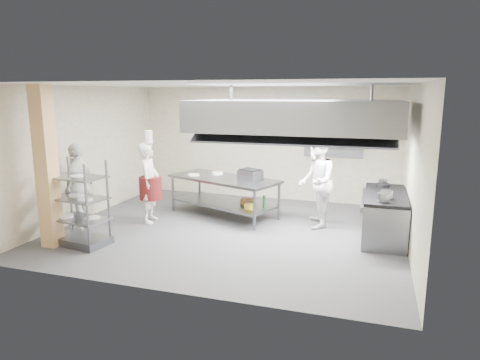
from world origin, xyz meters
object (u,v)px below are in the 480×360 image
(chef_plating, at_px, (79,187))
(chef_head, at_px, (149,183))
(pass_rack, at_px, (78,203))
(chef_line, at_px, (316,182))
(griddle, at_px, (250,175))
(cooking_range, at_px, (384,217))
(stockpot, at_px, (386,195))
(island, at_px, (224,196))

(chef_plating, bearing_deg, chef_head, 119.07)
(pass_rack, bearing_deg, chef_line, 39.54)
(griddle, bearing_deg, chef_line, 20.82)
(pass_rack, xyz_separation_m, griddle, (2.63, 2.54, 0.22))
(chef_line, distance_m, griddle, 1.49)
(griddle, bearing_deg, pass_rack, -111.89)
(cooking_range, height_order, chef_plating, chef_plating)
(pass_rack, height_order, griddle, pass_rack)
(pass_rack, xyz_separation_m, chef_line, (4.12, 2.46, 0.17))
(chef_head, height_order, chef_plating, chef_plating)
(chef_line, height_order, griddle, chef_line)
(pass_rack, xyz_separation_m, chef_head, (0.55, 1.70, 0.08))
(griddle, relative_size, stockpot, 2.07)
(cooking_range, distance_m, chef_plating, 6.26)
(pass_rack, relative_size, chef_line, 0.82)
(island, height_order, cooking_range, island)
(stockpot, bearing_deg, griddle, 163.55)
(chef_plating, relative_size, griddle, 3.87)
(island, xyz_separation_m, griddle, (0.68, -0.12, 0.57))
(pass_rack, bearing_deg, cooking_range, 30.09)
(cooking_range, bearing_deg, stockpot, -90.56)
(griddle, bearing_deg, island, -166.21)
(island, xyz_separation_m, chef_line, (2.16, -0.21, 0.53))
(island, height_order, chef_plating, chef_plating)
(island, bearing_deg, griddle, 10.38)
(island, xyz_separation_m, pass_rack, (-1.95, -2.67, 0.36))
(chef_head, distance_m, griddle, 2.25)
(cooking_range, relative_size, chef_line, 1.02)
(griddle, bearing_deg, chef_plating, -126.48)
(chef_line, relative_size, griddle, 4.14)
(cooking_range, distance_m, stockpot, 0.73)
(island, bearing_deg, chef_head, -124.63)
(island, xyz_separation_m, chef_head, (-1.40, -0.97, 0.43))
(chef_head, relative_size, griddle, 3.75)
(cooking_range, height_order, chef_line, chef_line)
(griddle, bearing_deg, chef_head, -133.75)
(chef_line, bearing_deg, chef_plating, -78.93)
(chef_head, relative_size, chef_plating, 0.97)
(chef_head, distance_m, stockpot, 4.97)
(griddle, bearing_deg, cooking_range, 16.68)
(island, height_order, chef_line, chef_line)
(stockpot, bearing_deg, chef_head, 179.93)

